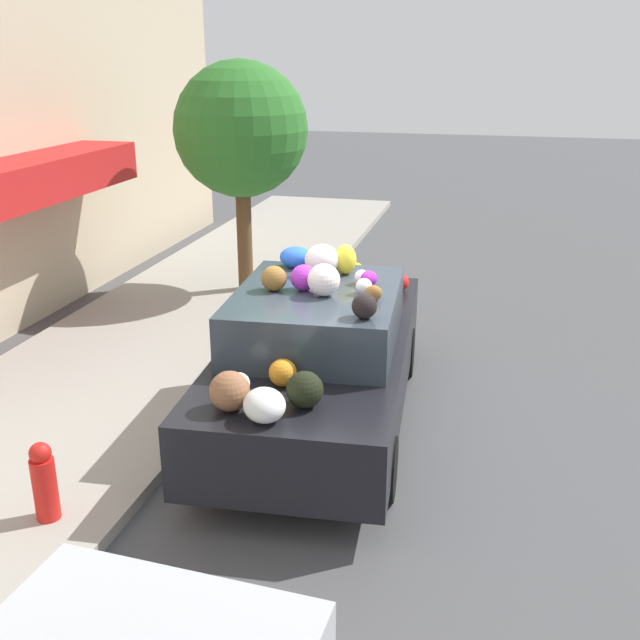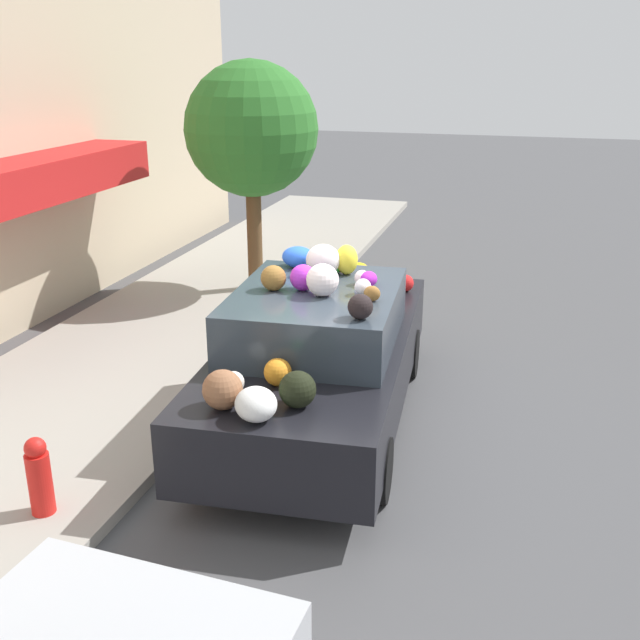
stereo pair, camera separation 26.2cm
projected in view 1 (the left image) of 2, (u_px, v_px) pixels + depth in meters
ground_plane at (317, 419)px, 8.16m from camera, size 60.00×60.00×0.00m
sidewalk_curb at (94, 389)px, 8.76m from camera, size 24.00×3.20×0.12m
street_tree at (241, 131)px, 11.37m from camera, size 2.05×2.05×3.57m
fire_hydrant at (44, 481)px, 6.12m from camera, size 0.20×0.20×0.70m
art_car at (319, 353)px, 7.84m from camera, size 4.58×2.13×1.88m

